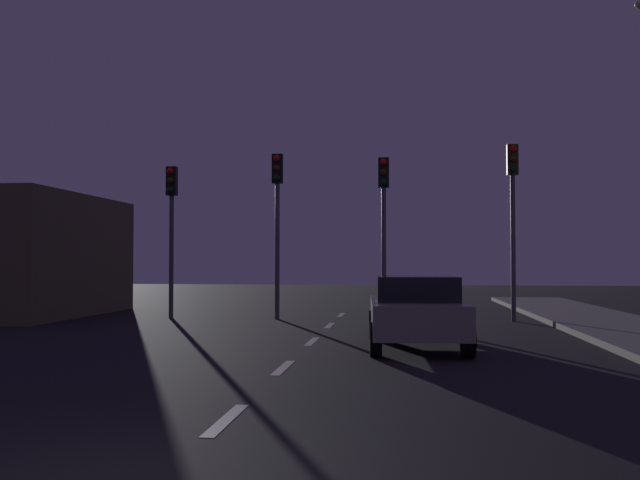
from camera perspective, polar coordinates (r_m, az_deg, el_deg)
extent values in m
plane|color=black|center=(12.31, -2.55, -10.00)|extent=(80.00, 80.00, 0.00)
cube|color=silver|center=(8.06, -7.68, -14.36)|extent=(0.16, 1.60, 0.01)
cube|color=silver|center=(11.72, -3.03, -10.39)|extent=(0.16, 1.60, 0.01)
cube|color=silver|center=(15.45, -0.65, -8.30)|extent=(0.16, 1.60, 0.01)
cube|color=silver|center=(19.20, 0.79, -7.01)|extent=(0.16, 1.60, 0.01)
cube|color=silver|center=(22.97, 1.75, -6.15)|extent=(0.16, 1.60, 0.01)
cylinder|color=#4C4C51|center=(22.14, -12.07, -0.18)|extent=(0.14, 0.14, 4.72)
cube|color=black|center=(22.27, -12.04, 4.74)|extent=(0.32, 0.24, 0.90)
sphere|color=red|center=(22.15, -12.16, 5.55)|extent=(0.20, 0.20, 0.20)
sphere|color=#3F2D0C|center=(22.12, -12.17, 4.78)|extent=(0.20, 0.20, 0.20)
sphere|color=#0C3319|center=(22.09, -12.17, 4.01)|extent=(0.20, 0.20, 0.20)
cylinder|color=#4C4C51|center=(21.31, -3.51, 0.30)|extent=(0.14, 0.14, 5.05)
cube|color=black|center=(21.48, -3.50, 5.85)|extent=(0.32, 0.24, 0.90)
sphere|color=red|center=(21.37, -3.58, 6.70)|extent=(0.20, 0.20, 0.20)
sphere|color=#3F2D0C|center=(21.33, -3.58, 5.90)|extent=(0.20, 0.20, 0.20)
sphere|color=#0C3319|center=(21.29, -3.58, 5.10)|extent=(0.20, 0.20, 0.20)
cylinder|color=#4C4C51|center=(20.98, 5.25, 0.10)|extent=(0.14, 0.14, 4.88)
cube|color=black|center=(21.14, 5.23, 5.51)|extent=(0.32, 0.24, 0.90)
sphere|color=red|center=(21.02, 5.22, 6.37)|extent=(0.20, 0.20, 0.20)
sphere|color=#3F2D0C|center=(20.98, 5.22, 5.56)|extent=(0.20, 0.20, 0.20)
sphere|color=#0C3319|center=(20.95, 5.22, 4.75)|extent=(0.20, 0.20, 0.20)
cylinder|color=#4C4C51|center=(21.24, 15.52, 0.58)|extent=(0.14, 0.14, 5.21)
cube|color=#382D0C|center=(21.43, 15.48, 6.35)|extent=(0.32, 0.24, 0.90)
sphere|color=red|center=(21.32, 15.54, 7.21)|extent=(0.20, 0.20, 0.20)
sphere|color=#3F2D0C|center=(21.28, 15.54, 6.41)|extent=(0.20, 0.20, 0.20)
sphere|color=#0C3319|center=(21.24, 15.55, 5.61)|extent=(0.20, 0.20, 0.20)
cube|color=gray|center=(14.52, 7.83, -6.16)|extent=(2.01, 4.22, 0.65)
cube|color=black|center=(14.29, 7.88, -3.94)|extent=(1.68, 1.94, 0.49)
cylinder|color=black|center=(16.03, 4.41, -6.92)|extent=(0.25, 0.65, 0.64)
cylinder|color=black|center=(16.14, 10.44, -6.86)|extent=(0.25, 0.65, 0.64)
cylinder|color=black|center=(13.01, 4.59, -8.12)|extent=(0.25, 0.65, 0.64)
cylinder|color=black|center=(13.15, 12.02, -8.02)|extent=(0.25, 0.65, 0.64)
cube|color=brown|center=(24.91, -24.05, -1.17)|extent=(5.52, 7.26, 3.90)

